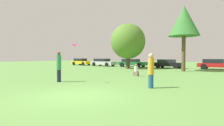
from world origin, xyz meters
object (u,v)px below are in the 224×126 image
Objects in this scene: person_thrower at (59,66)px; person_catcher at (151,70)px; tree_1 at (184,21)px; parked_car_black at (168,63)px; parked_car_silver at (103,62)px; bystander_sitting at (136,71)px; tree_0 at (128,41)px; parked_car_yellow at (81,62)px; frisbee at (74,45)px; parked_car_green at (132,63)px; parked_car_red at (215,64)px.

person_thrower reaches higher than person_catcher.
tree_1 is 7.53m from parked_car_black.
person_catcher is at bearing -46.78° from parked_car_silver.
tree_0 reaches higher than bystander_sitting.
person_catcher reaches higher than bystander_sitting.
parked_car_yellow is at bearing -179.79° from parked_car_black.
frisbee is 0.06× the size of parked_car_green.
parked_car_green is (-8.62, 5.12, -4.69)m from tree_1.
tree_0 reaches higher than parked_car_black.
parked_car_yellow is at bearing 164.04° from tree_1.
person_catcher is 19.81m from parked_car_green.
tree_1 is 1.76× the size of parked_car_black.
parked_car_red is (2.75, 5.19, -4.67)m from tree_1.
person_catcher is at bearing -58.46° from tree_0.
tree_0 is at bearing -18.45° from parked_car_yellow.
tree_0 reaches higher than frisbee.
parked_car_silver is (-14.10, 4.99, -4.68)m from tree_1.
person_thrower is 0.42× the size of parked_car_silver.
person_catcher is 13.07m from tree_1.
parked_car_black is (0.45, 18.05, -1.59)m from frisbee.
parked_car_red reaches higher than parked_car_black.
frisbee is (-4.35, -0.77, 1.34)m from person_catcher.
parked_car_red is at bearing 59.57° from person_thrower.
parked_car_red is (5.77, 0.16, 0.05)m from parked_car_black.
bystander_sitting is 0.25× the size of parked_car_black.
tree_1 is at bearing -94.04° from person_catcher.
parked_car_green is (-9.51, 17.37, -0.22)m from person_catcher.
person_thrower reaches higher than parked_car_yellow.
tree_1 is at bearing -13.73° from parked_car_yellow.
tree_1 reaches higher than parked_car_black.
tree_0 is at bearing -69.07° from parked_car_green.
tree_0 is 11.22m from parked_car_red.
frisbee is 19.30m from parked_car_red.
person_thrower is 5.65m from person_catcher.
parked_car_black is at bearing 44.47° from tree_0.
person_catcher is 0.44× the size of parked_car_yellow.
person_catcher is 17.72m from parked_car_black.
parked_car_green is 5.61m from parked_car_black.
tree_0 is 13.62m from parked_car_yellow.
person_thrower is 14.44m from tree_0.
parked_car_red reaches higher than parked_car_yellow.
parked_car_black is (1.70, 18.09, -0.31)m from person_thrower.
bystander_sitting is 17.17m from parked_car_silver.
person_catcher is 0.43× the size of parked_car_black.
person_catcher is 0.38× the size of parked_car_silver.
parked_car_yellow is (-12.44, 4.69, -2.94)m from tree_0.
parked_car_black is (-3.01, 5.03, -4.71)m from tree_1.
person_catcher is at bearing -93.89° from parked_car_red.
parked_car_black is 5.77m from parked_car_red.
parked_car_black is at bearing 120.92° from tree_1.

